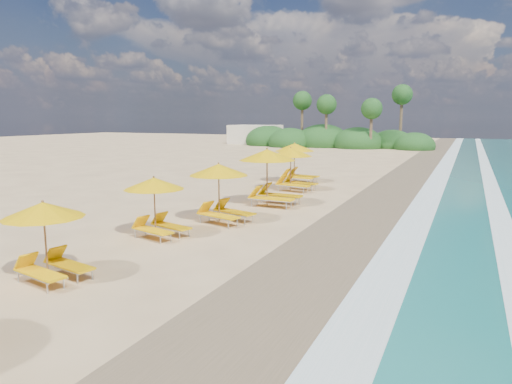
# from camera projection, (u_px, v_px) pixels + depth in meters

# --- Properties ---
(ground) EXTENTS (160.00, 160.00, 0.00)m
(ground) POSITION_uv_depth(u_px,v_px,m) (256.00, 223.00, 17.76)
(ground) COLOR #D6B07E
(ground) RESTS_ON ground
(wet_sand) EXTENTS (4.00, 160.00, 0.01)m
(wet_sand) POSITION_uv_depth(u_px,v_px,m) (361.00, 234.00, 16.12)
(wet_sand) COLOR #826A4D
(wet_sand) RESTS_ON ground
(surf_foam) EXTENTS (4.00, 160.00, 0.01)m
(surf_foam) POSITION_uv_depth(u_px,v_px,m) (445.00, 242.00, 15.01)
(surf_foam) COLOR white
(surf_foam) RESTS_ON ground
(station_1) EXTENTS (2.41, 2.31, 2.00)m
(station_1) POSITION_uv_depth(u_px,v_px,m) (49.00, 236.00, 11.41)
(station_1) COLOR olive
(station_1) RESTS_ON ground
(station_2) EXTENTS (2.56, 2.48, 2.06)m
(station_2) POSITION_uv_depth(u_px,v_px,m) (158.00, 203.00, 15.58)
(station_2) COLOR olive
(station_2) RESTS_ON ground
(station_3) EXTENTS (2.87, 2.78, 2.30)m
(station_3) POSITION_uv_depth(u_px,v_px,m) (222.00, 189.00, 17.74)
(station_3) COLOR olive
(station_3) RESTS_ON ground
(station_4) EXTENTS (2.87, 2.66, 2.63)m
(station_4) POSITION_uv_depth(u_px,v_px,m) (271.00, 173.00, 21.14)
(station_4) COLOR olive
(station_4) RESTS_ON ground
(station_5) EXTENTS (2.84, 2.70, 2.40)m
(station_5) POSITION_uv_depth(u_px,v_px,m) (294.00, 166.00, 25.45)
(station_5) COLOR olive
(station_5) RESTS_ON ground
(station_6) EXTENTS (2.83, 2.66, 2.47)m
(station_6) POSITION_uv_depth(u_px,v_px,m) (297.00, 160.00, 28.51)
(station_6) COLOR olive
(station_6) RESTS_ON ground
(treeline) EXTENTS (25.80, 8.80, 9.74)m
(treeline) POSITION_uv_depth(u_px,v_px,m) (329.00, 140.00, 62.55)
(treeline) COLOR #163D14
(treeline) RESTS_ON ground
(beach_building) EXTENTS (7.00, 5.00, 2.80)m
(beach_building) POSITION_uv_depth(u_px,v_px,m) (255.00, 135.00, 69.67)
(beach_building) COLOR beige
(beach_building) RESTS_ON ground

